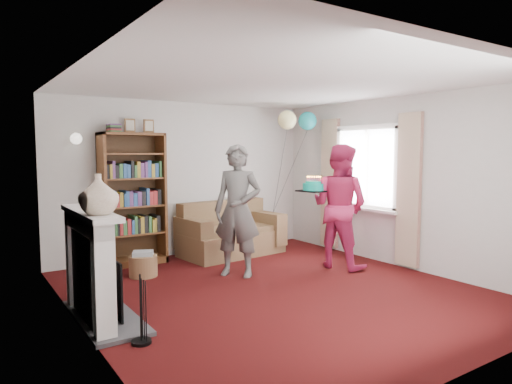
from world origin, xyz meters
TOP-DOWN VIEW (x-y plane):
  - ground at (0.00, 0.00)m, footprint 5.00×5.00m
  - wall_back at (0.00, 2.51)m, footprint 4.50×0.02m
  - wall_left at (-2.26, 0.00)m, footprint 0.02×5.00m
  - wall_right at (2.26, 0.00)m, footprint 0.02×5.00m
  - ceiling at (0.00, 0.00)m, footprint 4.50×5.00m
  - fireplace at (-2.09, 0.19)m, footprint 0.55×1.80m
  - window_bay at (2.21, 0.60)m, footprint 0.14×2.02m
  - wall_sconce at (-1.75, 2.36)m, footprint 0.16×0.23m
  - bookcase at (-0.99, 2.30)m, footprint 0.94×0.42m
  - sofa at (0.57, 2.07)m, footprint 1.64×0.87m
  - wicker_basket at (-1.12, 1.53)m, footprint 0.38×0.38m
  - person_striped at (-0.02, 0.85)m, footprint 0.75×0.78m
  - person_magenta at (1.47, 0.43)m, footprint 0.91×1.04m
  - birthday_cake at (1.12, 0.60)m, footprint 0.38×0.38m
  - balloons at (1.66, 1.65)m, footprint 0.78×0.32m
  - mantel_vase at (-2.12, -0.15)m, footprint 0.38×0.38m

SIDE VIEW (x-z plane):
  - ground at x=0.00m, z-range 0.00..0.00m
  - wicker_basket at x=-1.12m, z-range -0.02..0.33m
  - sofa at x=0.57m, z-range -0.11..0.76m
  - fireplace at x=-2.09m, z-range -0.05..1.07m
  - person_striped at x=-0.02m, z-range 0.00..1.80m
  - person_magenta at x=1.47m, z-range 0.00..1.80m
  - bookcase at x=-0.99m, z-range -0.13..2.06m
  - birthday_cake at x=1.12m, z-range 1.08..1.30m
  - window_bay at x=2.21m, z-range 0.10..2.30m
  - wall_back at x=0.00m, z-range 0.00..2.50m
  - wall_left at x=-2.26m, z-range 0.00..2.50m
  - wall_right at x=2.26m, z-range 0.00..2.50m
  - mantel_vase at x=-2.12m, z-range 1.12..1.50m
  - wall_sconce at x=-1.75m, z-range 1.80..1.96m
  - balloons at x=1.66m, z-range 1.36..3.08m
  - ceiling at x=0.00m, z-range 2.50..2.51m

